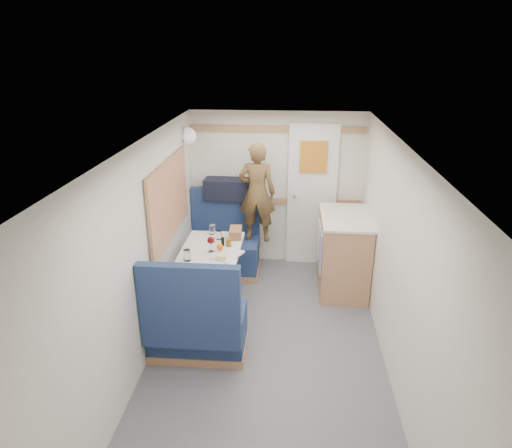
# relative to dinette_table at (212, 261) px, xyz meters

# --- Properties ---
(floor) EXTENTS (4.50, 4.50, 0.00)m
(floor) POSITION_rel_dinette_table_xyz_m (0.65, -1.00, -0.57)
(floor) COLOR #515156
(floor) RESTS_ON ground
(ceiling) EXTENTS (4.50, 4.50, 0.00)m
(ceiling) POSITION_rel_dinette_table_xyz_m (0.65, -1.00, 1.43)
(ceiling) COLOR silver
(ceiling) RESTS_ON wall_back
(wall_back) EXTENTS (2.20, 0.02, 2.00)m
(wall_back) POSITION_rel_dinette_table_xyz_m (0.65, 1.25, 0.43)
(wall_back) COLOR silver
(wall_back) RESTS_ON floor
(wall_left) EXTENTS (0.02, 4.50, 2.00)m
(wall_left) POSITION_rel_dinette_table_xyz_m (-0.45, -1.00, 0.43)
(wall_left) COLOR silver
(wall_left) RESTS_ON floor
(wall_right) EXTENTS (0.02, 4.50, 2.00)m
(wall_right) POSITION_rel_dinette_table_xyz_m (1.75, -1.00, 0.43)
(wall_right) COLOR silver
(wall_right) RESTS_ON floor
(oak_trim_low) EXTENTS (2.15, 0.02, 0.08)m
(oak_trim_low) POSITION_rel_dinette_table_xyz_m (0.65, 1.23, 0.28)
(oak_trim_low) COLOR #A46A4A
(oak_trim_low) RESTS_ON wall_back
(oak_trim_high) EXTENTS (2.15, 0.02, 0.08)m
(oak_trim_high) POSITION_rel_dinette_table_xyz_m (0.65, 1.23, 1.21)
(oak_trim_high) COLOR #A46A4A
(oak_trim_high) RESTS_ON wall_back
(side_window) EXTENTS (0.04, 1.30, 0.72)m
(side_window) POSITION_rel_dinette_table_xyz_m (-0.43, 0.00, 0.68)
(side_window) COLOR gray
(side_window) RESTS_ON wall_left
(rear_door) EXTENTS (0.62, 0.12, 1.86)m
(rear_door) POSITION_rel_dinette_table_xyz_m (1.10, 1.22, 0.41)
(rear_door) COLOR white
(rear_door) RESTS_ON wall_back
(dinette_table) EXTENTS (0.62, 0.92, 0.72)m
(dinette_table) POSITION_rel_dinette_table_xyz_m (0.00, 0.00, 0.00)
(dinette_table) COLOR white
(dinette_table) RESTS_ON floor
(bench_far) EXTENTS (0.90, 0.59, 1.05)m
(bench_far) POSITION_rel_dinette_table_xyz_m (-0.00, 0.86, -0.27)
(bench_far) COLOR navy
(bench_far) RESTS_ON floor
(bench_near) EXTENTS (0.90, 0.59, 1.05)m
(bench_near) POSITION_rel_dinette_table_xyz_m (-0.00, -0.86, -0.27)
(bench_near) COLOR navy
(bench_near) RESTS_ON floor
(ledge) EXTENTS (0.90, 0.14, 0.04)m
(ledge) POSITION_rel_dinette_table_xyz_m (-0.00, 1.12, 0.31)
(ledge) COLOR #A46A4A
(ledge) RESTS_ON bench_far
(dome_light) EXTENTS (0.20, 0.20, 0.20)m
(dome_light) POSITION_rel_dinette_table_xyz_m (-0.39, 0.85, 1.18)
(dome_light) COLOR white
(dome_light) RESTS_ON wall_left
(galley_counter) EXTENTS (0.57, 0.92, 0.92)m
(galley_counter) POSITION_rel_dinette_table_xyz_m (1.47, 0.55, -0.10)
(galley_counter) COLOR #A46A4A
(galley_counter) RESTS_ON floor
(person) EXTENTS (0.47, 0.33, 1.24)m
(person) POSITION_rel_dinette_table_xyz_m (0.42, 0.88, 0.50)
(person) COLOR brown
(person) RESTS_ON bench_far
(duffel_bag) EXTENTS (0.56, 0.29, 0.26)m
(duffel_bag) POSITION_rel_dinette_table_xyz_m (0.01, 1.12, 0.47)
(duffel_bag) COLOR black
(duffel_bag) RESTS_ON ledge
(tray) EXTENTS (0.35, 0.39, 0.02)m
(tray) POSITION_rel_dinette_table_xyz_m (0.20, -0.18, 0.16)
(tray) COLOR white
(tray) RESTS_ON dinette_table
(orange_fruit) EXTENTS (0.07, 0.07, 0.07)m
(orange_fruit) POSITION_rel_dinette_table_xyz_m (0.11, -0.09, 0.21)
(orange_fruit) COLOR orange
(orange_fruit) RESTS_ON tray
(cheese_block) EXTENTS (0.11, 0.07, 0.04)m
(cheese_block) POSITION_rel_dinette_table_xyz_m (0.15, -0.29, 0.19)
(cheese_block) COLOR #ECE388
(cheese_block) RESTS_ON tray
(wine_glass) EXTENTS (0.08, 0.08, 0.17)m
(wine_glass) POSITION_rel_dinette_table_xyz_m (0.02, -0.10, 0.28)
(wine_glass) COLOR white
(wine_glass) RESTS_ON dinette_table
(tumbler_left) EXTENTS (0.07, 0.07, 0.12)m
(tumbler_left) POSITION_rel_dinette_table_xyz_m (-0.19, -0.33, 0.21)
(tumbler_left) COLOR white
(tumbler_left) RESTS_ON dinette_table
(tumbler_mid) EXTENTS (0.07, 0.07, 0.11)m
(tumbler_mid) POSITION_rel_dinette_table_xyz_m (-0.05, 0.38, 0.21)
(tumbler_mid) COLOR silver
(tumbler_mid) RESTS_ON dinette_table
(tumbler_right) EXTENTS (0.06, 0.06, 0.10)m
(tumbler_right) POSITION_rel_dinette_table_xyz_m (0.05, 0.23, 0.20)
(tumbler_right) COLOR white
(tumbler_right) RESTS_ON dinette_table
(beer_glass) EXTENTS (0.06, 0.06, 0.10)m
(beer_glass) POSITION_rel_dinette_table_xyz_m (0.18, 0.03, 0.20)
(beer_glass) COLOR brown
(beer_glass) RESTS_ON dinette_table
(pepper_grinder) EXTENTS (0.04, 0.04, 0.10)m
(pepper_grinder) POSITION_rel_dinette_table_xyz_m (0.12, 0.06, 0.20)
(pepper_grinder) COLOR black
(pepper_grinder) RESTS_ON dinette_table
(salt_grinder) EXTENTS (0.04, 0.04, 0.09)m
(salt_grinder) POSITION_rel_dinette_table_xyz_m (0.02, 0.11, 0.20)
(salt_grinder) COLOR white
(salt_grinder) RESTS_ON dinette_table
(bread_loaf) EXTENTS (0.15, 0.25, 0.10)m
(bread_loaf) POSITION_rel_dinette_table_xyz_m (0.22, 0.31, 0.20)
(bread_loaf) COLOR olive
(bread_loaf) RESTS_ON dinette_table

